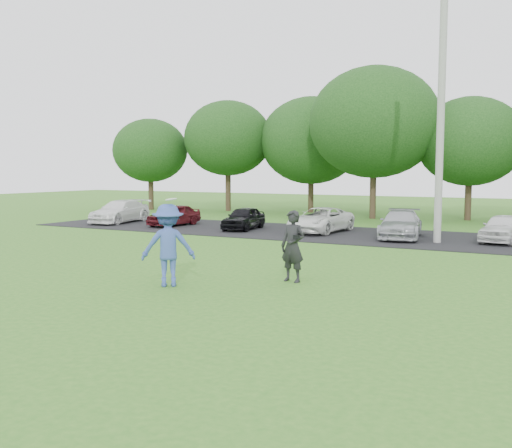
{
  "coord_description": "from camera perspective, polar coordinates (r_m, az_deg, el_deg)",
  "views": [
    {
      "loc": [
        7.4,
        -10.45,
        2.81
      ],
      "look_at": [
        0.0,
        3.5,
        1.3
      ],
      "focal_mm": 40.0,
      "sensor_mm": 36.0,
      "label": 1
    }
  ],
  "objects": [
    {
      "name": "utility_pole",
      "position": [
        22.92,
        18.03,
        11.45
      ],
      "size": [
        0.28,
        0.28,
        10.62
      ],
      "primitive_type": "cylinder",
      "color": "#A3A39E",
      "rests_on": "ground"
    },
    {
      "name": "frisbee_player",
      "position": [
        13.88,
        -8.77,
        -2.11
      ],
      "size": [
        1.47,
        1.35,
        2.15
      ],
      "color": "#3A53A5",
      "rests_on": "ground"
    },
    {
      "name": "ground",
      "position": [
        13.11,
        -7.24,
        -6.96
      ],
      "size": [
        100.0,
        100.0,
        0.0
      ],
      "primitive_type": "plane",
      "color": "#327220",
      "rests_on": "ground"
    },
    {
      "name": "parking_lot",
      "position": [
        24.75,
        10.37,
        -1.12
      ],
      "size": [
        32.0,
        6.5,
        0.03
      ],
      "primitive_type": "cube",
      "color": "black",
      "rests_on": "ground"
    },
    {
      "name": "parked_cars",
      "position": [
        24.17,
        14.74,
        0.05
      ],
      "size": [
        28.37,
        4.87,
        1.25
      ],
      "color": "white",
      "rests_on": "parking_lot"
    },
    {
      "name": "camera_bystander",
      "position": [
        14.29,
        3.7,
        -2.23
      ],
      "size": [
        0.71,
        0.52,
        1.8
      ],
      "color": "black",
      "rests_on": "ground"
    },
    {
      "name": "tree_row",
      "position": [
        33.79,
        18.07,
        8.75
      ],
      "size": [
        42.39,
        9.85,
        8.64
      ],
      "color": "#38281C",
      "rests_on": "ground"
    }
  ]
}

